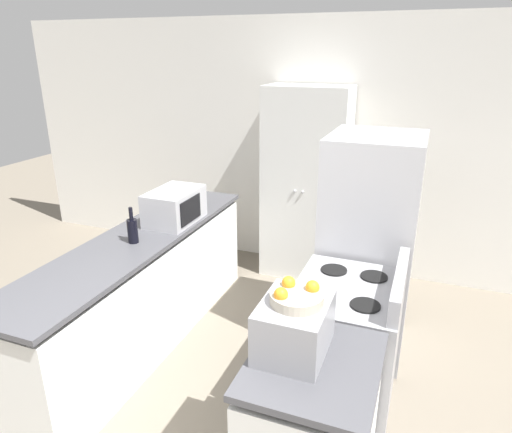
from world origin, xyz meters
The scene contains 9 objects.
wall_back centered at (0.00, 3.36, 1.30)m, with size 7.00×0.06×2.60m.
counter_left centered at (-0.82, 1.40, 0.44)m, with size 0.60×2.60×0.91m.
pantry_cabinet centered at (0.06, 3.07, 0.98)m, with size 0.83×0.50×1.96m.
stove centered at (0.84, 1.21, 0.47)m, with size 0.66×0.77×1.07m.
refrigerator centered at (0.85, 2.01, 0.86)m, with size 0.69×0.74×1.71m.
microwave centered at (-0.72, 1.82, 1.05)m, with size 0.34×0.51×0.27m.
wine_bottle centered at (-0.79, 1.32, 1.01)m, with size 0.08×0.08×0.28m.
toaster_oven centered at (0.70, 0.50, 1.04)m, with size 0.32×0.40×0.26m.
fruit_bowl centered at (0.71, 0.51, 1.21)m, with size 0.25×0.25×0.10m.
Camera 1 is at (1.20, -1.28, 2.27)m, focal length 32.00 mm.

